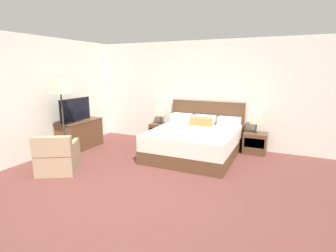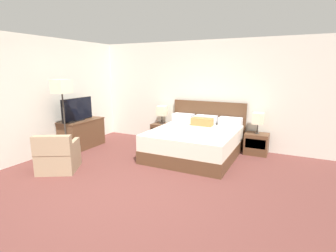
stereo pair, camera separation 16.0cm
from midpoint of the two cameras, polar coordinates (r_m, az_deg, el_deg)
name	(u,v)px [view 1 (the left image)]	position (r m, az deg, el deg)	size (l,w,h in m)	color
ground_plane	(126,197)	(4.27, -10.27, -14.96)	(10.06, 10.06, 0.00)	brown
wall_back	(197,93)	(6.86, 5.72, 7.07)	(6.81, 0.06, 2.64)	silver
wall_left	(55,96)	(6.77, -23.95, 6.01)	(0.06, 5.15, 2.64)	silver
bed	(195,141)	(5.99, 5.07, -3.30)	(1.88, 2.02, 1.14)	brown
nightstand_left	(160,133)	(7.13, -2.31, -1.45)	(0.52, 0.40, 0.49)	brown
nightstand_right	(255,143)	(6.44, 17.73, -3.57)	(0.52, 0.40, 0.49)	brown
table_lamp_left	(160,111)	(7.02, -2.35, 3.25)	(0.24, 0.24, 0.48)	#332D28
table_lamp_right	(257,118)	(6.31, 18.08, 1.62)	(0.24, 0.24, 0.48)	#332D28
dresser	(80,134)	(6.92, -19.24, -1.57)	(0.57, 1.11, 0.70)	brown
tv	(75,110)	(6.74, -20.15, 3.27)	(0.18, 0.95, 0.55)	black
book_red_cover	(68,122)	(6.58, -21.56, 0.71)	(0.23, 0.15, 0.03)	#383333
armchair_by_window	(57,158)	(5.48, -23.71, -6.36)	(0.93, 0.94, 0.76)	#9E8466
floor_lamp	(61,93)	(5.94, -23.05, 6.67)	(0.32, 0.32, 1.73)	#332D28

